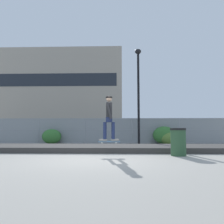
{
  "coord_description": "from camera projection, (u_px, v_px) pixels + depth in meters",
  "views": [
    {
      "loc": [
        0.81,
        -7.45,
        0.94
      ],
      "look_at": [
        0.43,
        4.4,
        1.91
      ],
      "focal_mm": 36.62,
      "sensor_mm": 36.0,
      "label": 1
    }
  ],
  "objects": [
    {
      "name": "chain_fence",
      "position": [
        108.0,
        131.0,
        16.73
      ],
      "size": [
        17.3,
        0.06,
        1.85
      ],
      "color": "gray",
      "rests_on": "ground_plane"
    },
    {
      "name": "shrub_center",
      "position": [
        164.0,
        135.0,
        16.16
      ],
      "size": [
        1.61,
        1.32,
        1.24
      ],
      "color": "#336B2D",
      "rests_on": "ground_plane"
    },
    {
      "name": "street_lamp",
      "position": [
        138.0,
        84.0,
        15.99
      ],
      "size": [
        0.44,
        0.44,
        6.72
      ],
      "color": "black",
      "rests_on": "ground_plane"
    },
    {
      "name": "shrub_left",
      "position": [
        52.0,
        136.0,
        16.29
      ],
      "size": [
        1.36,
        1.11,
        1.05
      ],
      "color": "#336B2D",
      "rests_on": "ground_plane"
    },
    {
      "name": "ground_plane",
      "position": [
        94.0,
        160.0,
        7.38
      ],
      "size": [
        120.0,
        120.0,
        0.0
      ],
      "primitive_type": "plane",
      "color": "#9E998E"
    },
    {
      "name": "gravel_berm",
      "position": [
        102.0,
        148.0,
        10.83
      ],
      "size": [
        13.2,
        3.09,
        0.23
      ],
      "primitive_type": "cube",
      "color": "#3D3A38",
      "rests_on": "ground_plane"
    },
    {
      "name": "trash_bin",
      "position": [
        178.0,
        142.0,
        8.53
      ],
      "size": [
        0.59,
        0.59,
        1.03
      ],
      "color": "#2D5133",
      "rests_on": "ground_plane"
    },
    {
      "name": "library_building",
      "position": [
        64.0,
        96.0,
        50.58
      ],
      "size": [
        25.36,
        13.28,
        17.35
      ],
      "color": "#9E9384",
      "rests_on": "ground_plane"
    },
    {
      "name": "skater",
      "position": [
        109.0,
        116.0,
        8.56
      ],
      "size": [
        0.72,
        0.59,
        1.7
      ],
      "color": "gray",
      "rests_on": "skateboard"
    },
    {
      "name": "skateboard",
      "position": [
        109.0,
        142.0,
        8.48
      ],
      "size": [
        0.81,
        0.24,
        0.07
      ],
      "color": "#2D608C"
    },
    {
      "name": "parked_car_near",
      "position": [
        61.0,
        132.0,
        20.4
      ],
      "size": [
        4.53,
        2.21,
        1.66
      ],
      "color": "#B7BABF",
      "rests_on": "ground_plane"
    },
    {
      "name": "shrub_right",
      "position": [
        168.0,
        138.0,
        15.81
      ],
      "size": [
        1.14,
        0.93,
        0.88
      ],
      "color": "#567A33",
      "rests_on": "ground_plane"
    }
  ]
}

